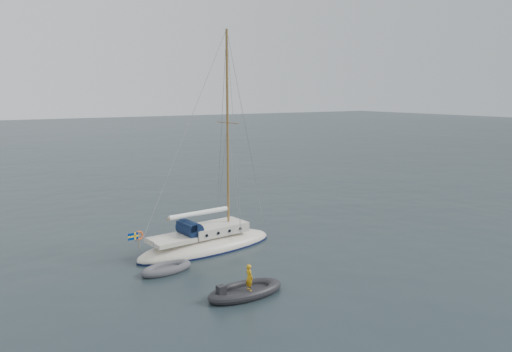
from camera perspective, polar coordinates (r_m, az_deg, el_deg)
ground at (r=27.42m, az=3.49°, el=-8.41°), size 300.00×300.00×0.00m
sailboat at (r=27.31m, az=-5.67°, el=-6.47°), size 8.62×2.59×12.28m
dinghy at (r=24.47m, az=-10.20°, el=-10.38°), size 2.64×1.19×0.38m
rib at (r=21.53m, az=-1.24°, el=-12.93°), size 3.56×1.62×1.33m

